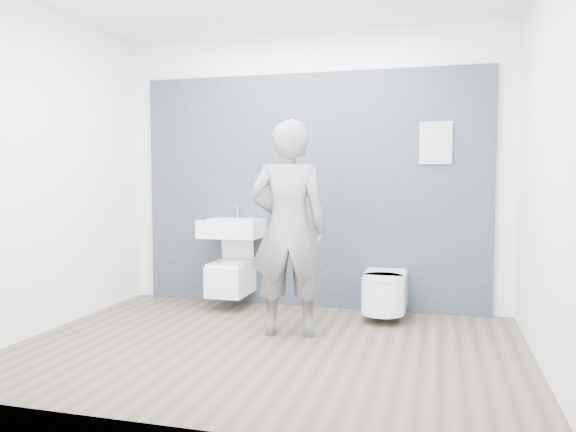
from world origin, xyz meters
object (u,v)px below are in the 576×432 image
(visitor, at_px, (288,229))
(washbasin, at_px, (232,228))
(toilet_rounded, at_px, (384,292))
(toilet_square, at_px, (231,276))

(visitor, bearing_deg, washbasin, -56.43)
(toilet_rounded, relative_size, visitor, 0.37)
(visitor, bearing_deg, toilet_square, -55.21)
(toilet_square, distance_m, visitor, 1.29)
(washbasin, relative_size, visitor, 0.33)
(toilet_rounded, height_order, visitor, visitor)
(toilet_rounded, distance_m, visitor, 1.22)
(toilet_rounded, xyz_separation_m, visitor, (-0.74, -0.72, 0.65))
(toilet_square, height_order, visitor, visitor)
(washbasin, height_order, toilet_square, washbasin)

